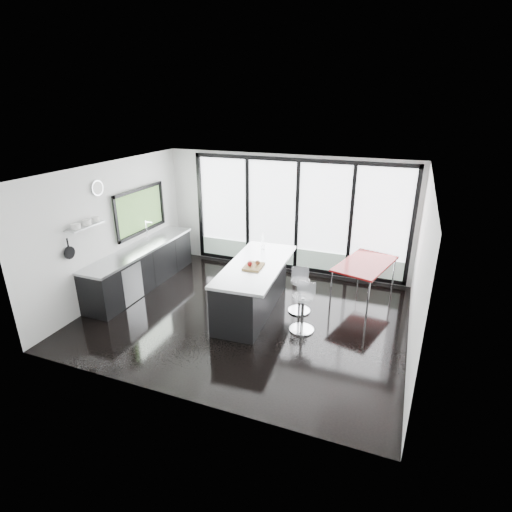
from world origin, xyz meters
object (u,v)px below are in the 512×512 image
at_px(bar_stool_near, 302,313).
at_px(red_table, 363,281).
at_px(island, 252,286).
at_px(bar_stool_far, 300,296).

distance_m(bar_stool_near, red_table, 1.89).
height_order(island, red_table, island).
relative_size(island, red_table, 1.64).
bearing_deg(bar_stool_near, red_table, 68.46).
height_order(bar_stool_near, red_table, red_table).
relative_size(bar_stool_near, red_table, 0.46).
xyz_separation_m(island, bar_stool_near, (1.13, -0.40, -0.16)).
relative_size(bar_stool_near, bar_stool_far, 1.02).
bearing_deg(red_table, island, -147.48).
bearing_deg(red_table, bar_stool_near, -117.25).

